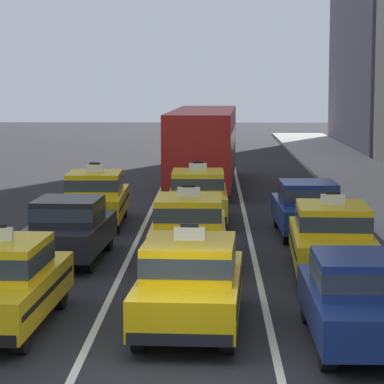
{
  "coord_description": "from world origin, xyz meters",
  "views": [
    {
      "loc": [
        0.56,
        -13.96,
        4.58
      ],
      "look_at": [
        -0.06,
        12.43,
        1.3
      ],
      "focal_mm": 86.79,
      "sensor_mm": 36.0,
      "label": 1
    }
  ],
  "objects_px": {
    "taxi_left_nearest": "(0,282)",
    "taxi_center_nearest": "(190,281)",
    "taxi_left_third": "(95,197)",
    "sedan_right_third": "(308,207)",
    "taxi_right_second": "(332,237)",
    "taxi_center_third": "(198,195)",
    "sedan_left_second": "(69,227)",
    "sedan_right_nearest": "(360,297)",
    "taxi_center_second": "(189,228)",
    "bus_center_fourth": "(203,143)"
  },
  "relations": [
    {
      "from": "taxi_center_nearest",
      "to": "taxi_center_second",
      "type": "height_order",
      "value": "same"
    },
    {
      "from": "sedan_left_second",
      "to": "taxi_center_third",
      "type": "height_order",
      "value": "taxi_center_third"
    },
    {
      "from": "sedan_left_second",
      "to": "bus_center_fourth",
      "type": "height_order",
      "value": "bus_center_fourth"
    },
    {
      "from": "taxi_left_third",
      "to": "taxi_right_second",
      "type": "bearing_deg",
      "value": -48.12
    },
    {
      "from": "sedan_right_third",
      "to": "taxi_right_second",
      "type": "bearing_deg",
      "value": -89.7
    },
    {
      "from": "taxi_center_second",
      "to": "taxi_center_nearest",
      "type": "bearing_deg",
      "value": -88.21
    },
    {
      "from": "taxi_left_nearest",
      "to": "taxi_center_third",
      "type": "bearing_deg",
      "value": 74.91
    },
    {
      "from": "taxi_center_third",
      "to": "bus_center_fourth",
      "type": "height_order",
      "value": "bus_center_fourth"
    },
    {
      "from": "taxi_center_second",
      "to": "taxi_right_second",
      "type": "bearing_deg",
      "value": -21.03
    },
    {
      "from": "sedan_left_second",
      "to": "sedan_right_nearest",
      "type": "height_order",
      "value": "same"
    },
    {
      "from": "sedan_left_second",
      "to": "sedan_right_nearest",
      "type": "bearing_deg",
      "value": -49.77
    },
    {
      "from": "taxi_left_third",
      "to": "sedan_right_third",
      "type": "bearing_deg",
      "value": -15.89
    },
    {
      "from": "bus_center_fourth",
      "to": "taxi_right_second",
      "type": "relative_size",
      "value": 2.44
    },
    {
      "from": "sedan_right_nearest",
      "to": "taxi_left_third",
      "type": "bearing_deg",
      "value": 115.58
    },
    {
      "from": "taxi_left_nearest",
      "to": "taxi_right_second",
      "type": "distance_m",
      "value": 8.25
    },
    {
      "from": "sedan_left_second",
      "to": "taxi_center_nearest",
      "type": "relative_size",
      "value": 0.94
    },
    {
      "from": "taxi_center_second",
      "to": "taxi_center_third",
      "type": "height_order",
      "value": "same"
    },
    {
      "from": "taxi_center_nearest",
      "to": "bus_center_fourth",
      "type": "xyz_separation_m",
      "value": [
        -0.01,
        22.18,
        0.94
      ]
    },
    {
      "from": "taxi_left_third",
      "to": "taxi_center_nearest",
      "type": "height_order",
      "value": "same"
    },
    {
      "from": "taxi_center_second",
      "to": "bus_center_fourth",
      "type": "height_order",
      "value": "bus_center_fourth"
    },
    {
      "from": "taxi_left_nearest",
      "to": "taxi_left_third",
      "type": "height_order",
      "value": "same"
    },
    {
      "from": "taxi_left_nearest",
      "to": "taxi_center_third",
      "type": "relative_size",
      "value": 1.01
    },
    {
      "from": "taxi_left_nearest",
      "to": "taxi_center_second",
      "type": "xyz_separation_m",
      "value": [
        3.26,
        6.2,
        0.0
      ]
    },
    {
      "from": "sedan_left_second",
      "to": "taxi_center_second",
      "type": "bearing_deg",
      "value": -3.54
    },
    {
      "from": "sedan_left_second",
      "to": "taxi_center_second",
      "type": "height_order",
      "value": "taxi_center_second"
    },
    {
      "from": "taxi_left_third",
      "to": "sedan_left_second",
      "type": "bearing_deg",
      "value": -89.36
    },
    {
      "from": "taxi_left_nearest",
      "to": "taxi_center_third",
      "type": "height_order",
      "value": "same"
    },
    {
      "from": "taxi_right_second",
      "to": "taxi_center_third",
      "type": "bearing_deg",
      "value": 113.04
    },
    {
      "from": "taxi_center_nearest",
      "to": "taxi_right_second",
      "type": "bearing_deg",
      "value": 56.36
    },
    {
      "from": "bus_center_fourth",
      "to": "taxi_center_second",
      "type": "bearing_deg",
      "value": -90.64
    },
    {
      "from": "taxi_left_third",
      "to": "sedan_right_nearest",
      "type": "xyz_separation_m",
      "value": [
        6.2,
        -12.95,
        -0.03
      ]
    },
    {
      "from": "taxi_center_nearest",
      "to": "taxi_right_second",
      "type": "height_order",
      "value": "same"
    },
    {
      "from": "taxi_right_second",
      "to": "sedan_right_third",
      "type": "bearing_deg",
      "value": 90.3
    },
    {
      "from": "taxi_center_second",
      "to": "bus_center_fourth",
      "type": "bearing_deg",
      "value": 89.36
    },
    {
      "from": "taxi_center_third",
      "to": "sedan_right_nearest",
      "type": "relative_size",
      "value": 1.06
    },
    {
      "from": "sedan_right_third",
      "to": "taxi_center_nearest",
      "type": "bearing_deg",
      "value": -107.27
    },
    {
      "from": "taxi_left_nearest",
      "to": "bus_center_fourth",
      "type": "height_order",
      "value": "bus_center_fourth"
    },
    {
      "from": "taxi_right_second",
      "to": "sedan_right_third",
      "type": "distance_m",
      "value": 5.35
    },
    {
      "from": "sedan_left_second",
      "to": "taxi_right_second",
      "type": "relative_size",
      "value": 0.95
    },
    {
      "from": "taxi_center_third",
      "to": "taxi_right_second",
      "type": "xyz_separation_m",
      "value": [
        3.25,
        -7.64,
        0.0
      ]
    },
    {
      "from": "taxi_center_second",
      "to": "taxi_right_second",
      "type": "xyz_separation_m",
      "value": [
        3.37,
        -1.29,
        0.0
      ]
    },
    {
      "from": "taxi_center_nearest",
      "to": "taxi_center_third",
      "type": "distance_m",
      "value": 12.41
    },
    {
      "from": "taxi_left_third",
      "to": "taxi_center_second",
      "type": "bearing_deg",
      "value": -62.46
    },
    {
      "from": "taxi_right_second",
      "to": "sedan_right_third",
      "type": "height_order",
      "value": "taxi_right_second"
    },
    {
      "from": "taxi_center_nearest",
      "to": "bus_center_fourth",
      "type": "relative_size",
      "value": 0.41
    },
    {
      "from": "taxi_left_nearest",
      "to": "taxi_center_nearest",
      "type": "distance_m",
      "value": 3.45
    },
    {
      "from": "taxi_center_nearest",
      "to": "sedan_right_third",
      "type": "relative_size",
      "value": 1.07
    },
    {
      "from": "taxi_left_nearest",
      "to": "taxi_left_third",
      "type": "bearing_deg",
      "value": 89.08
    },
    {
      "from": "sedan_right_nearest",
      "to": "taxi_right_second",
      "type": "bearing_deg",
      "value": 87.64
    },
    {
      "from": "taxi_center_second",
      "to": "taxi_right_second",
      "type": "height_order",
      "value": "same"
    }
  ]
}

